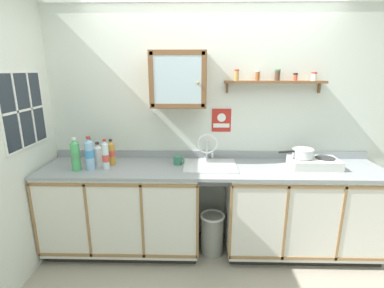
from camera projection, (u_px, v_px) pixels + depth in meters
name	position (u px, v px, depth m)	size (l,w,h in m)	color
floor	(211.00, 267.00, 2.69)	(6.36, 6.36, 0.00)	#9E9384
back_wall	(211.00, 125.00, 2.96)	(3.96, 0.07, 2.54)	silver
lower_cabinet_run	(124.00, 209.00, 2.87)	(1.55, 0.62, 0.89)	black
lower_cabinet_run_right	(301.00, 211.00, 2.83)	(1.52, 0.62, 0.89)	black
countertop	(212.00, 168.00, 2.73)	(3.32, 0.64, 0.03)	gray
backsplash	(211.00, 154.00, 3.01)	(3.32, 0.02, 0.08)	gray
sink	(209.00, 167.00, 2.78)	(0.52, 0.46, 0.44)	silver
hot_plate_stove	(314.00, 163.00, 2.70)	(0.46, 0.27, 0.09)	silver
saucepan	(303.00, 153.00, 2.70)	(0.35, 0.20, 0.09)	silver
bottle_detergent_teal_0	(90.00, 152.00, 2.85)	(0.08, 0.08, 0.26)	teal
bottle_opaque_white_1	(98.00, 156.00, 2.73)	(0.09, 0.09, 0.24)	white
bottle_soda_green_2	(75.00, 155.00, 2.61)	(0.08, 0.08, 0.32)	#4CB266
bottle_juice_amber_3	(111.00, 153.00, 2.77)	(0.07, 0.07, 0.26)	gold
bottle_water_blue_4	(90.00, 154.00, 2.62)	(0.09, 0.09, 0.33)	#8CB7E0
bottle_water_clear_5	(106.00, 156.00, 2.65)	(0.06, 0.06, 0.29)	silver
mug	(178.00, 160.00, 2.79)	(0.12, 0.09, 0.09)	#337259
wall_cabinet	(179.00, 79.00, 2.67)	(0.53, 0.33, 0.52)	brown
spice_shelf	(275.00, 81.00, 2.74)	(0.98, 0.14, 0.23)	brown
warning_sign	(221.00, 120.00, 2.91)	(0.20, 0.01, 0.24)	#B2261E
window	(23.00, 110.00, 2.44)	(0.03, 0.62, 0.68)	#262D38
trash_bin	(212.00, 233.00, 2.85)	(0.25, 0.25, 0.44)	gray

